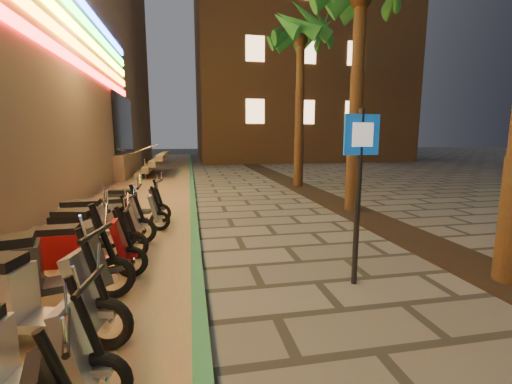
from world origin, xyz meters
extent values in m
cube|color=#8C7251|center=(-2.60, 10.00, 0.01)|extent=(3.40, 60.00, 0.01)
cube|color=#276943|center=(-0.90, 10.00, 0.05)|extent=(0.18, 60.00, 0.10)
cube|color=black|center=(3.60, 5.00, 0.01)|extent=(1.20, 40.00, 0.02)
cube|color=black|center=(-4.45, 18.00, 2.80)|extent=(0.08, 5.00, 3.00)
cube|color=gray|center=(-6.50, 18.00, 0.60)|extent=(5.00, 6.00, 1.20)
cube|color=#FF1414|center=(-4.45, 6.00, 4.50)|extent=(0.06, 26.00, 0.28)
cube|color=gray|center=(-3.50, 18.00, 0.15)|extent=(0.35, 5.00, 0.30)
cube|color=gray|center=(-3.15, 18.00, 0.45)|extent=(0.35, 5.00, 0.30)
cube|color=gray|center=(-2.80, 18.00, 0.75)|extent=(0.35, 5.00, 0.30)
cube|color=gray|center=(-2.45, 18.00, 1.05)|extent=(0.35, 5.00, 0.30)
cylinder|color=silver|center=(-3.90, 16.00, 1.25)|extent=(2.09, 0.06, 0.81)
cylinder|color=silver|center=(-3.90, 20.00, 1.25)|extent=(2.09, 0.06, 0.81)
cube|color=brown|center=(9.00, 32.00, 12.50)|extent=(18.00, 16.00, 25.00)
cube|color=#F2C385|center=(4.00, 23.97, 4.00)|extent=(1.40, 0.06, 1.80)
cube|color=#F2C385|center=(8.00, 23.97, 4.00)|extent=(1.40, 0.06, 1.80)
cube|color=#F2C385|center=(12.00, 23.97, 4.00)|extent=(1.40, 0.06, 1.80)
cube|color=#F2C385|center=(4.00, 23.97, 8.50)|extent=(1.40, 0.06, 1.80)
cube|color=#F2C385|center=(8.00, 23.97, 8.50)|extent=(1.40, 0.06, 1.80)
cube|color=#F2C385|center=(12.00, 23.97, 8.50)|extent=(1.40, 0.06, 1.80)
cylinder|color=#472D19|center=(3.60, 7.00, 2.85)|extent=(0.40, 0.40, 5.70)
cylinder|color=#472D19|center=(3.60, 12.00, 2.98)|extent=(0.40, 0.40, 5.95)
sphere|color=#472D19|center=(3.60, 12.00, 5.95)|extent=(0.56, 0.56, 0.56)
cone|color=#1B5019|center=(4.49, 12.00, 6.40)|extent=(0.60, 1.93, 1.52)
cone|color=#1B5019|center=(4.28, 12.57, 6.40)|extent=(1.70, 1.86, 1.52)
cone|color=#1B5019|center=(3.75, 12.87, 6.40)|extent=(2.00, 0.93, 1.52)
cone|color=#1B5019|center=(3.16, 12.77, 6.40)|extent=(1.97, 1.48, 1.52)
cone|color=#1B5019|center=(2.77, 12.30, 6.40)|extent=(1.22, 2.02, 1.52)
cone|color=#1B5019|center=(2.77, 11.70, 6.40)|extent=(1.22, 2.02, 1.52)
cone|color=#1B5019|center=(3.16, 11.23, 6.40)|extent=(1.97, 1.48, 1.52)
cone|color=#1B5019|center=(3.75, 11.13, 6.40)|extent=(2.00, 0.93, 1.52)
cone|color=#1B5019|center=(4.28, 11.43, 6.40)|extent=(1.70, 1.86, 1.52)
cylinder|color=black|center=(1.34, 2.36, 1.24)|extent=(0.08, 0.08, 2.49)
cube|color=#0C46A4|center=(1.34, 2.34, 2.14)|extent=(0.55, 0.11, 0.55)
cube|color=white|center=(1.35, 2.32, 2.14)|extent=(0.32, 0.06, 0.32)
cylinder|color=black|center=(-1.72, -0.02, 0.73)|extent=(0.26, 0.13, 0.67)
cylinder|color=black|center=(-1.68, -0.01, 1.02)|extent=(0.19, 0.52, 0.04)
torus|color=black|center=(-1.68, 0.55, 0.25)|extent=(0.51, 0.14, 0.50)
cylinder|color=silver|center=(-1.68, 0.55, 0.25)|extent=(0.14, 0.11, 0.13)
cube|color=silver|center=(-2.23, 0.60, 0.29)|extent=(0.55, 0.37, 0.08)
cube|color=silver|center=(-1.82, 0.57, 0.58)|extent=(0.29, 0.40, 0.68)
cylinder|color=black|center=(-1.75, 0.56, 0.77)|extent=(0.27, 0.09, 0.71)
cylinder|color=black|center=(-1.70, 0.56, 1.08)|extent=(0.09, 0.56, 0.04)
cube|color=silver|center=(-1.68, 0.55, 0.36)|extent=(0.22, 0.15, 0.06)
torus|color=black|center=(-1.82, 1.37, 0.28)|extent=(0.57, 0.21, 0.56)
cylinder|color=silver|center=(-1.82, 1.37, 0.28)|extent=(0.17, 0.13, 0.15)
cube|color=#A9A9B1|center=(-2.43, 1.48, 0.33)|extent=(0.65, 0.47, 0.09)
cube|color=#A9A9B1|center=(-1.97, 1.39, 0.65)|extent=(0.36, 0.48, 0.76)
cylinder|color=black|center=(-1.90, 1.38, 0.87)|extent=(0.31, 0.13, 0.80)
cylinder|color=black|center=(-1.84, 1.37, 1.21)|extent=(0.16, 0.63, 0.05)
cube|color=#A9A9B1|center=(-1.82, 1.37, 0.41)|extent=(0.26, 0.19, 0.07)
torus|color=black|center=(-1.99, 2.51, 0.29)|extent=(0.59, 0.28, 0.58)
cylinder|color=silver|center=(-1.99, 2.51, 0.29)|extent=(0.18, 0.15, 0.16)
cube|color=#282A2D|center=(-2.59, 2.33, 0.33)|extent=(0.70, 0.54, 0.09)
cube|color=#282A2D|center=(-3.09, 2.17, 0.61)|extent=(0.87, 0.63, 0.56)
cube|color=#282A2D|center=(-2.13, 2.47, 0.67)|extent=(0.42, 0.51, 0.78)
cylinder|color=black|center=(-2.06, 2.49, 0.89)|extent=(0.31, 0.16, 0.82)
cylinder|color=black|center=(-2.01, 2.51, 1.25)|extent=(0.24, 0.63, 0.05)
cube|color=#282A2D|center=(-1.99, 2.51, 0.42)|extent=(0.28, 0.22, 0.07)
torus|color=black|center=(-2.93, 3.14, 0.25)|extent=(0.50, 0.12, 0.49)
cylinder|color=silver|center=(-2.93, 3.14, 0.25)|extent=(0.14, 0.10, 0.13)
torus|color=black|center=(-1.87, 3.19, 0.25)|extent=(0.50, 0.12, 0.49)
cylinder|color=silver|center=(-1.87, 3.19, 0.25)|extent=(0.14, 0.10, 0.13)
cube|color=maroon|center=(-2.41, 3.17, 0.29)|extent=(0.54, 0.35, 0.08)
cube|color=maroon|center=(-2.86, 3.15, 0.52)|extent=(0.68, 0.39, 0.48)
cube|color=black|center=(-2.86, 3.15, 0.80)|extent=(0.60, 0.33, 0.11)
cube|color=maroon|center=(-2.00, 3.19, 0.57)|extent=(0.27, 0.39, 0.67)
cylinder|color=black|center=(-1.93, 3.19, 0.76)|extent=(0.26, 0.08, 0.70)
cylinder|color=black|center=(-1.89, 3.19, 1.06)|extent=(0.07, 0.55, 0.04)
cube|color=maroon|center=(-1.87, 3.19, 0.36)|extent=(0.21, 0.14, 0.06)
torus|color=black|center=(-3.03, 4.22, 0.25)|extent=(0.52, 0.19, 0.51)
cylinder|color=silver|center=(-3.03, 4.22, 0.25)|extent=(0.15, 0.12, 0.14)
torus|color=black|center=(-1.95, 4.02, 0.25)|extent=(0.52, 0.19, 0.51)
cylinder|color=silver|center=(-1.95, 4.02, 0.25)|extent=(0.15, 0.12, 0.14)
cube|color=black|center=(-2.50, 4.12, 0.29)|extent=(0.59, 0.42, 0.08)
cube|color=black|center=(-2.95, 4.20, 0.54)|extent=(0.74, 0.49, 0.49)
cube|color=black|center=(-2.95, 4.20, 0.82)|extent=(0.65, 0.42, 0.12)
cube|color=black|center=(-2.08, 4.05, 0.59)|extent=(0.33, 0.43, 0.69)
cylinder|color=black|center=(-2.02, 4.03, 0.78)|extent=(0.28, 0.12, 0.72)
cylinder|color=black|center=(-1.97, 4.02, 1.09)|extent=(0.14, 0.57, 0.04)
cube|color=black|center=(-1.95, 4.02, 0.37)|extent=(0.24, 0.17, 0.06)
torus|color=black|center=(-3.07, 4.83, 0.27)|extent=(0.54, 0.12, 0.54)
cylinder|color=silver|center=(-3.07, 4.83, 0.27)|extent=(0.15, 0.11, 0.15)
torus|color=black|center=(-1.91, 4.87, 0.27)|extent=(0.54, 0.12, 0.54)
cylinder|color=silver|center=(-1.91, 4.87, 0.27)|extent=(0.15, 0.11, 0.15)
cube|color=silver|center=(-2.50, 4.85, 0.31)|extent=(0.58, 0.37, 0.08)
cube|color=silver|center=(-2.99, 4.83, 0.57)|extent=(0.74, 0.42, 0.52)
cube|color=black|center=(-2.99, 4.83, 0.87)|extent=(0.65, 0.35, 0.12)
cube|color=silver|center=(-2.06, 4.87, 0.62)|extent=(0.29, 0.42, 0.73)
cylinder|color=black|center=(-1.99, 4.87, 0.83)|extent=(0.29, 0.08, 0.77)
cylinder|color=black|center=(-1.93, 4.87, 1.16)|extent=(0.07, 0.60, 0.05)
cube|color=silver|center=(-1.91, 4.87, 0.39)|extent=(0.23, 0.15, 0.06)
torus|color=black|center=(-2.65, 5.75, 0.23)|extent=(0.46, 0.12, 0.46)
cylinder|color=silver|center=(-2.65, 5.75, 0.23)|extent=(0.13, 0.10, 0.12)
torus|color=black|center=(-1.67, 5.82, 0.23)|extent=(0.46, 0.12, 0.46)
cylinder|color=silver|center=(-1.67, 5.82, 0.23)|extent=(0.13, 0.10, 0.12)
cube|color=#A0A0A8|center=(-2.17, 5.78, 0.26)|extent=(0.50, 0.33, 0.07)
cube|color=#A0A0A8|center=(-2.58, 5.76, 0.49)|extent=(0.64, 0.38, 0.44)
cube|color=black|center=(-2.58, 5.76, 0.74)|extent=(0.57, 0.32, 0.11)
cube|color=#A0A0A8|center=(-1.79, 5.81, 0.53)|extent=(0.26, 0.37, 0.62)
cylinder|color=black|center=(-1.73, 5.82, 0.71)|extent=(0.25, 0.08, 0.65)
cylinder|color=black|center=(-1.68, 5.82, 0.99)|extent=(0.07, 0.51, 0.04)
cube|color=#A0A0A8|center=(-1.67, 5.82, 0.34)|extent=(0.20, 0.14, 0.05)
torus|color=black|center=(-2.70, 6.80, 0.24)|extent=(0.49, 0.18, 0.48)
cylinder|color=silver|center=(-2.70, 6.80, 0.24)|extent=(0.14, 0.11, 0.13)
torus|color=black|center=(-1.69, 6.62, 0.24)|extent=(0.49, 0.18, 0.48)
cylinder|color=silver|center=(-1.69, 6.62, 0.24)|extent=(0.14, 0.11, 0.13)
cube|color=#282A2D|center=(-2.20, 6.71, 0.28)|extent=(0.55, 0.40, 0.07)
cube|color=#282A2D|center=(-2.63, 6.79, 0.51)|extent=(0.70, 0.46, 0.46)
cube|color=black|center=(-2.63, 6.79, 0.77)|extent=(0.61, 0.39, 0.11)
cube|color=#282A2D|center=(-1.81, 6.64, 0.55)|extent=(0.31, 0.41, 0.65)
cylinder|color=black|center=(-1.75, 6.63, 0.74)|extent=(0.26, 0.11, 0.68)
cylinder|color=black|center=(-1.70, 6.62, 1.03)|extent=(0.14, 0.53, 0.04)
cube|color=#282A2D|center=(-1.69, 6.62, 0.35)|extent=(0.22, 0.16, 0.06)
camera|label=1|loc=(-0.95, -1.99, 2.11)|focal=24.00mm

